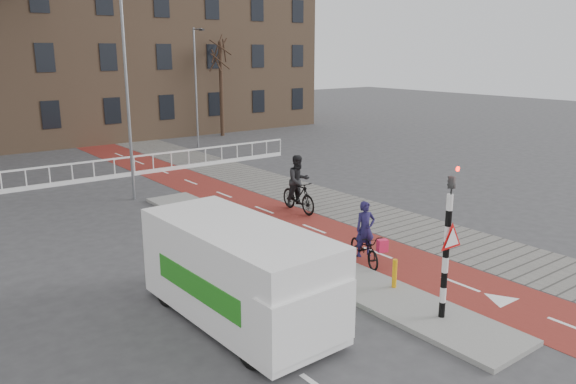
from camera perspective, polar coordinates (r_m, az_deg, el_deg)
ground at (r=15.16m, az=10.63°, el=-9.41°), size 120.00×120.00×0.00m
bike_lane at (r=23.38m, az=-5.25°, el=-0.76°), size 2.50×60.00×0.01m
sidewalk at (r=24.93m, az=0.19°, el=0.25°), size 3.00×60.00×0.01m
curb_island at (r=17.44m, az=-0.77°, el=-5.75°), size 1.80×16.00×0.12m
traffic_signal at (r=12.84m, az=15.93°, el=-4.61°), size 0.80×0.80×3.68m
bollard at (r=14.68m, az=10.77°, el=-8.12°), size 0.12×0.12×0.75m
cyclist_near at (r=16.33m, az=7.82°, el=-5.17°), size 1.17×1.87×1.86m
cyclist_far at (r=21.28m, az=1.06°, el=0.34°), size 1.00×2.11×2.19m
van at (r=12.75m, az=-5.08°, el=-8.07°), size 2.23×5.30×2.25m
railing at (r=27.32m, az=-25.03°, el=0.78°), size 28.00×0.10×0.99m
tree_right at (r=40.95m, az=-6.79°, el=10.30°), size 0.27×0.27×6.62m
streetlight_near at (r=23.48m, az=-16.02°, el=9.54°), size 0.12×0.12×8.65m
streetlight_right at (r=36.00m, az=-9.34°, el=10.28°), size 0.12×0.12×7.36m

